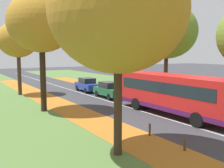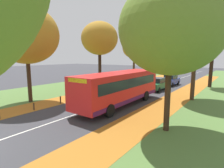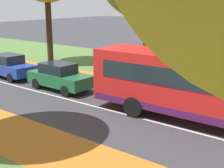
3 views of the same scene
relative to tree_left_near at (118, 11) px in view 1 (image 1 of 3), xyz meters
name	(u,v)px [view 1 (image 1 of 3)]	position (x,y,z in m)	size (l,w,h in m)	color
grass_verge_left	(3,109)	(-2.73, 12.91, -6.37)	(12.00, 90.00, 0.01)	#517538
leaf_litter_left	(87,117)	(1.87, 6.91, -6.36)	(2.80, 60.00, 0.00)	#B26B23
grass_verge_right	(169,92)	(15.67, 12.91, -6.37)	(12.00, 90.00, 0.01)	#517538
leaf_litter_right	(179,104)	(11.07, 6.91, -6.36)	(2.80, 60.00, 0.00)	#B26B23
road_centre_line	(101,99)	(6.47, 12.91, -6.37)	(0.12, 80.00, 0.01)	silver
tree_left_near	(118,11)	(0.00, 0.00, 0.00)	(6.01, 6.01, 9.09)	#382619
tree_left_mid	(41,22)	(-0.09, 10.59, 0.53)	(5.16, 5.16, 9.26)	black
tree_left_far	(18,40)	(0.19, 20.00, -0.37)	(4.29, 4.29, 7.97)	#422D1E
tree_right_mid	(167,31)	(12.54, 10.21, 0.37)	(6.11, 6.11, 9.51)	#422D1E
tree_right_far	(117,32)	(12.86, 19.92, 0.93)	(5.03, 5.03, 9.62)	black
bollard_fourth	(185,145)	(2.91, -1.31, -6.08)	(0.12, 0.12, 0.59)	#4C3823
bollard_fifth	(150,130)	(2.96, 1.29, -6.03)	(0.12, 0.12, 0.69)	#4C3823
bus	(173,92)	(7.69, 4.26, -4.67)	(2.77, 10.43, 2.98)	red
car_green_lead	(109,90)	(7.61, 13.23, -5.56)	(1.87, 4.25, 1.62)	#1E6038
car_blue_following	(87,85)	(7.64, 18.34, -5.56)	(1.93, 4.27, 1.62)	#233D9E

